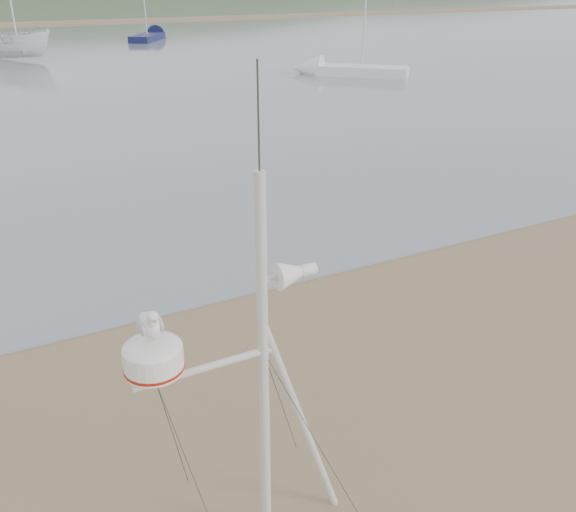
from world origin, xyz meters
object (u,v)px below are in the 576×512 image
sailboat_white_near (334,70)px  mast_rig (262,452)px  boat_white (13,18)px  sailboat_blue_far (153,35)px

sailboat_white_near → mast_rig: bearing=-123.0°
boat_white → sailboat_white_near: size_ratio=0.79×
mast_rig → sailboat_white_near: sailboat_white_near is taller
boat_white → sailboat_blue_far: size_ratio=0.76×
sailboat_blue_far → sailboat_white_near: size_ratio=1.03×
boat_white → sailboat_white_near: 20.11m
mast_rig → sailboat_white_near: bearing=57.0°
mast_rig → sailboat_blue_far: 50.24m
boat_white → sailboat_blue_far: bearing=-5.4°
mast_rig → sailboat_blue_far: (13.29, 48.44, -0.74)m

